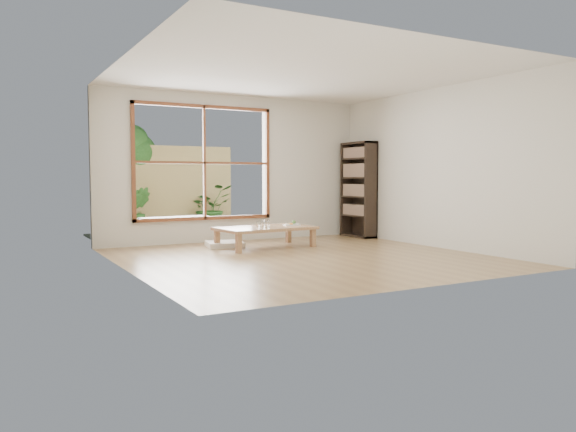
% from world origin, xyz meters
% --- Properties ---
extents(ground, '(5.00, 5.00, 0.00)m').
position_xyz_m(ground, '(0.00, 0.00, 0.00)').
color(ground, '#9E7C4F').
rests_on(ground, ground).
extents(low_table, '(1.63, 1.01, 0.34)m').
position_xyz_m(low_table, '(0.03, 1.29, 0.30)').
color(low_table, tan).
rests_on(low_table, ground).
extents(floor_cushion, '(0.68, 0.68, 0.08)m').
position_xyz_m(floor_cushion, '(-0.52, 1.70, 0.04)').
color(floor_cushion, white).
rests_on(floor_cushion, ground).
extents(bookshelf, '(0.29, 0.82, 1.82)m').
position_xyz_m(bookshelf, '(2.33, 1.90, 0.91)').
color(bookshelf, black).
rests_on(bookshelf, ground).
extents(glass_tall, '(0.07, 0.07, 0.13)m').
position_xyz_m(glass_tall, '(-0.03, 1.11, 0.40)').
color(glass_tall, silver).
rests_on(glass_tall, low_table).
extents(glass_mid, '(0.07, 0.07, 0.11)m').
position_xyz_m(glass_mid, '(0.05, 1.40, 0.39)').
color(glass_mid, silver).
rests_on(glass_mid, low_table).
extents(glass_short, '(0.07, 0.07, 0.09)m').
position_xyz_m(glass_short, '(0.04, 1.38, 0.38)').
color(glass_short, silver).
rests_on(glass_short, low_table).
extents(glass_small, '(0.06, 0.06, 0.08)m').
position_xyz_m(glass_small, '(-0.06, 1.40, 0.38)').
color(glass_small, silver).
rests_on(glass_small, low_table).
extents(food_tray, '(0.30, 0.24, 0.08)m').
position_xyz_m(food_tray, '(0.55, 1.33, 0.36)').
color(food_tray, white).
rests_on(food_tray, low_table).
extents(deck, '(2.80, 2.00, 0.05)m').
position_xyz_m(deck, '(-0.60, 3.56, 0.00)').
color(deck, '#3A332A').
rests_on(deck, ground).
extents(garden_bench, '(1.30, 0.51, 0.40)m').
position_xyz_m(garden_bench, '(-0.93, 3.07, 0.37)').
color(garden_bench, black).
rests_on(garden_bench, deck).
extents(bamboo_fence, '(2.80, 0.06, 1.80)m').
position_xyz_m(bamboo_fence, '(-0.60, 4.56, 0.90)').
color(bamboo_fence, tan).
rests_on(bamboo_fence, ground).
extents(shrub_right, '(1.02, 0.93, 0.97)m').
position_xyz_m(shrub_right, '(0.23, 4.28, 0.51)').
color(shrub_right, '#2E6625').
rests_on(shrub_right, deck).
extents(shrub_left, '(0.54, 0.45, 0.93)m').
position_xyz_m(shrub_left, '(-1.38, 4.02, 0.49)').
color(shrub_left, '#2E6625').
rests_on(shrub_left, deck).
extents(garden_tree, '(1.04, 0.85, 2.22)m').
position_xyz_m(garden_tree, '(-1.28, 4.86, 1.63)').
color(garden_tree, '#4C3D2D').
rests_on(garden_tree, ground).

